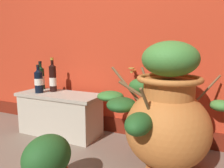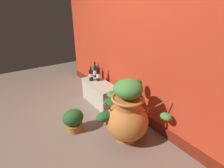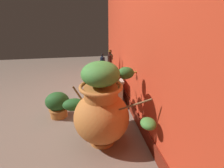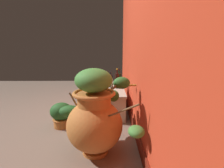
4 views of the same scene
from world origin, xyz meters
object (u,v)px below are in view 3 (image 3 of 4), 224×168
at_px(terracotta_urn, 102,108).
at_px(wine_bottle_middle, 103,62).
at_px(wine_bottle_left, 111,60).
at_px(wine_bottle_right, 110,62).
at_px(potted_shrub, 58,104).

bearing_deg(terracotta_urn, wine_bottle_middle, 172.77).
relative_size(terracotta_urn, wine_bottle_left, 3.33).
bearing_deg(wine_bottle_middle, wine_bottle_right, 52.11).
distance_m(wine_bottle_left, wine_bottle_middle, 0.20).
height_order(wine_bottle_middle, potted_shrub, wine_bottle_middle).
bearing_deg(terracotta_urn, wine_bottle_left, 167.10).
bearing_deg(wine_bottle_left, wine_bottle_right, -13.10).
height_order(wine_bottle_right, potted_shrub, wine_bottle_right).
xyz_separation_m(wine_bottle_right, potted_shrub, (0.61, -0.79, -0.37)).
height_order(terracotta_urn, wine_bottle_middle, terracotta_urn).
xyz_separation_m(wine_bottle_left, potted_shrub, (0.81, -0.84, -0.35)).
bearing_deg(potted_shrub, wine_bottle_right, 127.52).
relative_size(wine_bottle_left, wine_bottle_middle, 1.08).
distance_m(terracotta_urn, wine_bottle_middle, 1.27).
bearing_deg(wine_bottle_right, wine_bottle_left, 166.90).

